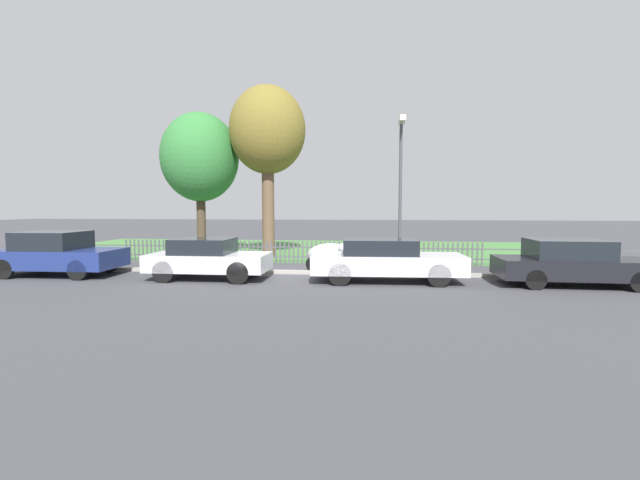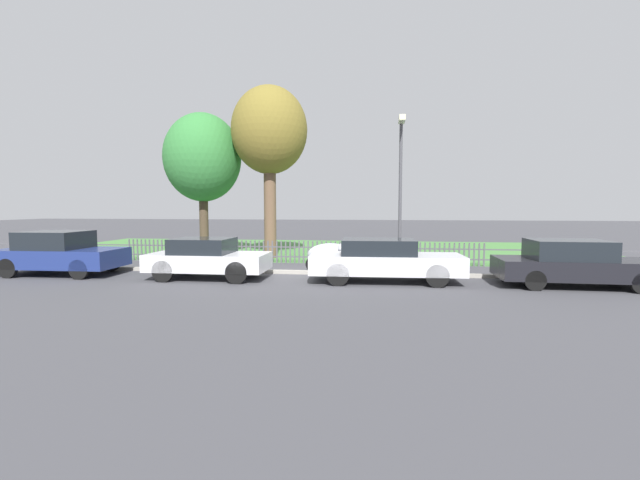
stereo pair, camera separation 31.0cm
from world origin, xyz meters
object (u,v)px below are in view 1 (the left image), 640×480
parked_car_red_compact (572,263)px  covered_motorcycle (333,254)px  parked_car_navy_estate (385,260)px  parked_car_silver_hatchback (57,253)px  tree_nearest_kerb (200,158)px  street_lamp (401,176)px  parked_car_black_saloon (208,258)px  tree_behind_motorcycle (268,132)px

parked_car_red_compact → covered_motorcycle: bearing=166.5°
parked_car_navy_estate → covered_motorcycle: (-1.77, 1.84, -0.07)m
parked_car_silver_hatchback → tree_nearest_kerb: tree_nearest_kerb is taller
parked_car_silver_hatchback → street_lamp: bearing=7.2°
street_lamp → parked_car_black_saloon: bearing=-162.8°
parked_car_silver_hatchback → street_lamp: street_lamp is taller
covered_motorcycle → tree_nearest_kerb: (-6.45, 4.12, 3.90)m
parked_car_red_compact → tree_behind_motorcycle: tree_behind_motorcycle is taller
parked_car_silver_hatchback → street_lamp: 11.81m
parked_car_black_saloon → parked_car_navy_estate: 5.56m
covered_motorcycle → tree_behind_motorcycle: size_ratio=0.24×
parked_car_black_saloon → parked_car_red_compact: (10.92, 0.08, -0.00)m
parked_car_silver_hatchback → parked_car_navy_estate: (10.82, -0.01, -0.05)m
parked_car_silver_hatchback → tree_nearest_kerb: 7.52m
parked_car_navy_estate → street_lamp: street_lamp is taller
parked_car_black_saloon → street_lamp: bearing=16.7°
parked_car_red_compact → street_lamp: bearing=160.7°
tree_nearest_kerb → street_lamp: 9.79m
covered_motorcycle → tree_nearest_kerb: 8.59m
covered_motorcycle → parked_car_silver_hatchback: bearing=-170.5°
parked_car_silver_hatchback → parked_car_red_compact: size_ratio=0.93×
parked_car_navy_estate → parked_car_red_compact: 5.36m
tree_nearest_kerb → tree_behind_motorcycle: (3.26, -0.37, 1.03)m
parked_car_navy_estate → parked_car_black_saloon: bearing=179.1°
parked_car_navy_estate → parked_car_red_compact: size_ratio=1.07×
covered_motorcycle → tree_nearest_kerb: bearing=145.4°
parked_car_navy_estate → covered_motorcycle: parked_car_navy_estate is taller
parked_car_silver_hatchback → parked_car_red_compact: (16.19, -0.04, -0.07)m
parked_car_silver_hatchback → parked_car_black_saloon: 5.27m
tree_nearest_kerb → tree_behind_motorcycle: bearing=-6.4°
tree_behind_motorcycle → street_lamp: size_ratio=1.44×
parked_car_black_saloon → parked_car_red_compact: bearing=-0.0°
street_lamp → parked_car_navy_estate: bearing=-107.5°
parked_car_silver_hatchback → covered_motorcycle: (9.06, 1.83, -0.12)m
parked_car_silver_hatchback → parked_car_navy_estate: parked_car_silver_hatchback is taller
tree_nearest_kerb → street_lamp: bearing=-25.6°
street_lamp → parked_car_silver_hatchback: bearing=-171.2°
parked_car_black_saloon → covered_motorcycle: parked_car_black_saloon is taller
street_lamp → tree_behind_motorcycle: bearing=145.2°
parked_car_navy_estate → tree_nearest_kerb: (-8.21, 5.96, 3.83)m
tree_nearest_kerb → street_lamp: size_ratio=1.25×
parked_car_silver_hatchback → street_lamp: size_ratio=0.76×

